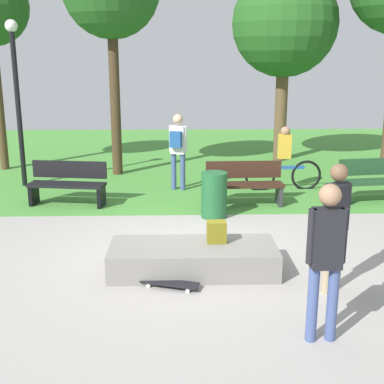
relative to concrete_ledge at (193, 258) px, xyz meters
The scene contains 15 objects.
ground_plane 0.87m from the concrete_ledge, 90.42° to the left, with size 28.00×28.00×0.00m, color #9E9993.
grass_lawn 8.79m from the concrete_ledge, 90.04° to the left, with size 26.60×12.13×0.01m, color #478C38.
concrete_ledge is the anchor object (origin of this frame).
backpack_on_ledge 0.52m from the concrete_ledge, 20.80° to the left, with size 0.28×0.20×0.32m, color olive.
skater_performing_trick 2.12m from the concrete_ledge, 20.54° to the right, with size 0.37×0.36×1.74m.
skater_watching 2.50m from the concrete_ledge, 54.70° to the right, with size 0.43×0.24×1.79m.
skateboard_by_ledge 0.65m from the concrete_ledge, 121.73° to the right, with size 0.82×0.44×0.08m.
park_bench_near_path 5.46m from the concrete_ledge, 42.00° to the left, with size 1.65×0.68×0.91m.
park_bench_far_left 4.36m from the concrete_ledge, 125.50° to the left, with size 1.65×0.70×0.91m.
park_bench_far_right 3.64m from the concrete_ledge, 71.07° to the left, with size 1.61×0.52×0.91m.
tree_broad_elm 9.42m from the concrete_ledge, 70.88° to the left, with size 3.00×3.00×5.44m.
lamp_post 6.91m from the concrete_ledge, 126.94° to the left, with size 0.28×0.28×3.84m.
trash_bin 2.65m from the concrete_ledge, 79.42° to the left, with size 0.50×0.50×0.89m, color #1E592D.
pedestrian_with_backpack 4.79m from the concrete_ledge, 92.59° to the left, with size 0.41×0.41×1.77m.
cyclist_on_bicycle 5.20m from the concrete_ledge, 64.21° to the left, with size 1.82×0.22×1.52m.
Camera 1 is at (-0.20, -7.80, 3.06)m, focal length 47.91 mm.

